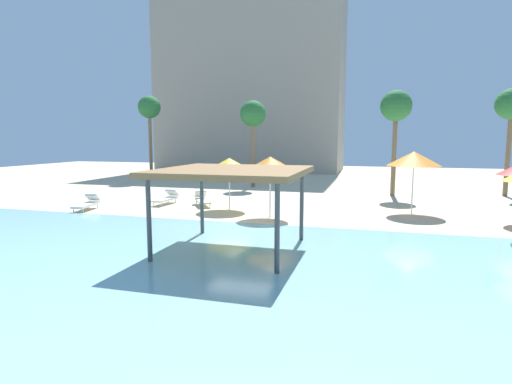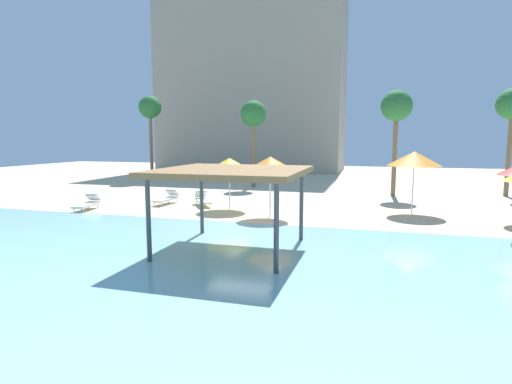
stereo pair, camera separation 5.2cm
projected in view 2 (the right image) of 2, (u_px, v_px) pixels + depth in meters
ground_plane at (236, 232)px, 15.82m from camera, size 80.00×80.00×0.00m
lagoon_water at (171, 274)px, 10.82m from camera, size 44.00×13.50×0.04m
shade_pavilion at (232, 174)px, 12.80m from camera, size 4.45×4.45×2.63m
beach_umbrella_yellow_0 at (229, 164)px, 20.60m from camera, size 2.35×2.35×2.60m
beach_umbrella_orange_2 at (414, 159)px, 19.43m from camera, size 2.50×2.50×2.96m
beach_umbrella_orange_4 at (270, 163)px, 18.51m from camera, size 2.23×2.23×2.76m
lounge_chair_0 at (203, 199)px, 21.98m from camera, size 1.54×1.92×0.74m
lounge_chair_1 at (167, 198)px, 22.52m from camera, size 0.73×1.93×0.74m
lounge_chair_2 at (88, 203)px, 20.67m from camera, size 0.92×1.97×0.74m
palm_tree_0 at (397, 108)px, 25.15m from camera, size 1.90×1.90×6.52m
palm_tree_2 at (150, 110)px, 34.83m from camera, size 1.90×1.90×7.18m
palm_tree_3 at (253, 116)px, 29.80m from camera, size 1.90×1.90×6.32m
hotel_block_0 at (252, 81)px, 46.48m from camera, size 20.41×8.59×20.01m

